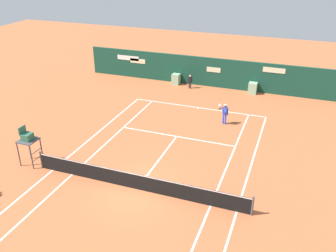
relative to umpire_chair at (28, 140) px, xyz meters
The scene contains 7 objects.
ground_plane 7.08m from the umpire_chair, ahead, with size 80.00×80.00×0.01m.
tennis_net 6.98m from the umpire_chair, ahead, with size 12.10×0.10×1.07m.
sponsor_back_wall 18.14m from the umpire_chair, 67.70° to the left, with size 25.00×1.02×2.65m.
umpire_chair is the anchor object (origin of this frame).
player_on_baseline 13.26m from the umpire_chair, 44.41° to the left, with size 0.73×0.63×1.76m.
ball_kid_right_post 16.38m from the umpire_chair, 72.51° to the left, with size 0.42×0.17×1.25m.
tennis_ball_mid_court 11.68m from the umpire_chair, 18.26° to the left, with size 0.07×0.07×0.07m, color #CCE033.
Camera 1 is at (7.05, -14.27, 11.42)m, focal length 38.95 mm.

